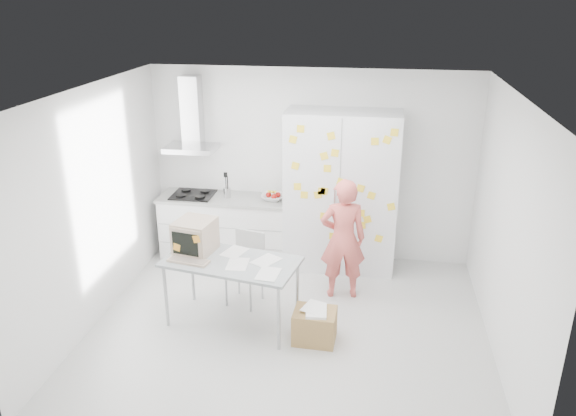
# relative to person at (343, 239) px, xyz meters

# --- Properties ---
(floor) EXTENTS (4.50, 4.00, 0.02)m
(floor) POSITION_rel_person_xyz_m (-0.54, -0.84, -0.79)
(floor) COLOR silver
(floor) RESTS_ON ground
(walls) EXTENTS (4.52, 4.01, 2.70)m
(walls) POSITION_rel_person_xyz_m (-0.54, -0.12, 0.57)
(walls) COLOR white
(walls) RESTS_ON ground
(ceiling) EXTENTS (4.50, 4.00, 0.02)m
(ceiling) POSITION_rel_person_xyz_m (-0.54, -0.84, 1.92)
(ceiling) COLOR white
(ceiling) RESTS_ON walls
(counter_run) EXTENTS (1.84, 0.63, 1.28)m
(counter_run) POSITION_rel_person_xyz_m (-1.74, 0.86, -0.31)
(counter_run) COLOR white
(counter_run) RESTS_ON ground
(range_hood) EXTENTS (0.70, 0.48, 1.01)m
(range_hood) POSITION_rel_person_xyz_m (-2.19, 0.99, 1.18)
(range_hood) COLOR silver
(range_hood) RESTS_ON walls
(tall_cabinet) EXTENTS (1.50, 0.68, 2.20)m
(tall_cabinet) POSITION_rel_person_xyz_m (-0.09, 0.83, 0.32)
(tall_cabinet) COLOR silver
(tall_cabinet) RESTS_ON ground
(person) EXTENTS (0.63, 0.47, 1.56)m
(person) POSITION_rel_person_xyz_m (0.00, 0.00, 0.00)
(person) COLOR #DA5C54
(person) RESTS_ON ground
(desk) EXTENTS (1.62, 1.01, 1.20)m
(desk) POSITION_rel_person_xyz_m (-1.50, -0.75, 0.13)
(desk) COLOR #91989A
(desk) RESTS_ON ground
(chair) EXTENTS (0.49, 0.49, 0.90)m
(chair) POSITION_rel_person_xyz_m (-1.15, -0.31, -0.27)
(chair) COLOR #AEAEAC
(chair) RESTS_ON ground
(cardboard_box) EXTENTS (0.48, 0.39, 0.41)m
(cardboard_box) POSITION_rel_person_xyz_m (-0.22, -1.05, -0.59)
(cardboard_box) COLOR #A47F47
(cardboard_box) RESTS_ON ground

